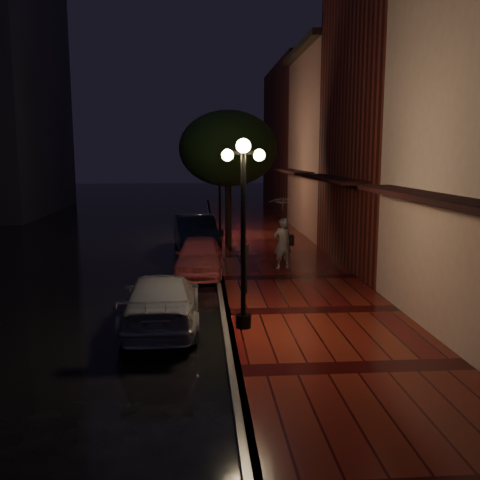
# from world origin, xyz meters

# --- Properties ---
(ground) EXTENTS (120.00, 120.00, 0.00)m
(ground) POSITION_xyz_m (0.00, 0.00, 0.00)
(ground) COLOR black
(ground) RESTS_ON ground
(sidewalk) EXTENTS (4.50, 60.00, 0.15)m
(sidewalk) POSITION_xyz_m (2.25, 0.00, 0.07)
(sidewalk) COLOR #4C0E0D
(sidewalk) RESTS_ON ground
(curb) EXTENTS (0.25, 60.00, 0.15)m
(curb) POSITION_xyz_m (0.00, 0.00, 0.07)
(curb) COLOR #595451
(curb) RESTS_ON ground
(storefront_mid) EXTENTS (5.00, 8.00, 11.00)m
(storefront_mid) POSITION_xyz_m (7.00, 2.00, 5.50)
(storefront_mid) COLOR #511914
(storefront_mid) RESTS_ON ground
(storefront_far) EXTENTS (5.00, 8.00, 9.00)m
(storefront_far) POSITION_xyz_m (7.00, 10.00, 4.50)
(storefront_far) COLOR #8C5951
(storefront_far) RESTS_ON ground
(storefront_extra) EXTENTS (5.00, 12.00, 10.00)m
(storefront_extra) POSITION_xyz_m (7.00, 20.00, 5.00)
(storefront_extra) COLOR #511914
(storefront_extra) RESTS_ON ground
(streetlamp_near) EXTENTS (0.96, 0.36, 4.31)m
(streetlamp_near) POSITION_xyz_m (0.35, -5.00, 2.60)
(streetlamp_near) COLOR black
(streetlamp_near) RESTS_ON sidewalk
(streetlamp_far) EXTENTS (0.96, 0.36, 4.31)m
(streetlamp_far) POSITION_xyz_m (0.35, 9.00, 2.60)
(streetlamp_far) COLOR black
(streetlamp_far) RESTS_ON sidewalk
(street_tree) EXTENTS (4.16, 4.16, 5.80)m
(street_tree) POSITION_xyz_m (0.61, 5.99, 4.24)
(street_tree) COLOR black
(street_tree) RESTS_ON sidewalk
(pink_car) EXTENTS (1.77, 4.00, 1.34)m
(pink_car) POSITION_xyz_m (-0.66, 1.18, 0.67)
(pink_car) COLOR #DC5A60
(pink_car) RESTS_ON ground
(navy_car) EXTENTS (2.11, 4.82, 1.54)m
(navy_car) POSITION_xyz_m (-0.82, 5.79, 0.77)
(navy_car) COLOR black
(navy_car) RESTS_ON ground
(silver_car) EXTENTS (1.86, 4.45, 1.28)m
(silver_car) POSITION_xyz_m (-1.57, -4.39, 0.64)
(silver_car) COLOR #97989E
(silver_car) RESTS_ON ground
(woman_with_umbrella) EXTENTS (1.04, 1.06, 2.50)m
(woman_with_umbrella) POSITION_xyz_m (2.24, 1.32, 1.81)
(woman_with_umbrella) COLOR silver
(woman_with_umbrella) RESTS_ON sidewalk
(parking_meter) EXTENTS (0.15, 0.14, 1.40)m
(parking_meter) POSITION_xyz_m (0.69, -1.90, 1.00)
(parking_meter) COLOR black
(parking_meter) RESTS_ON sidewalk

